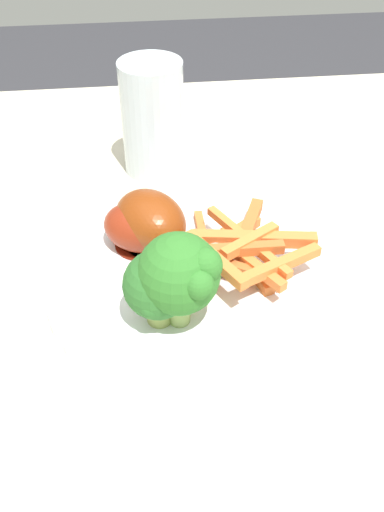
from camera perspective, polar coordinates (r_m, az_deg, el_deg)
dining_table at (r=0.58m, az=4.20°, el=-11.09°), size 1.00×0.86×0.76m
dinner_plate at (r=0.49m, az=0.00°, el=-2.27°), size 0.26×0.26×0.01m
broccoli_floret_front at (r=0.43m, az=-1.43°, el=-2.61°), size 0.05×0.05×0.06m
broccoli_floret_middle at (r=0.41m, az=-0.98°, el=-1.79°), size 0.06×0.07×0.08m
broccoli_floret_back at (r=0.42m, az=-3.49°, el=-2.86°), size 0.06×0.06×0.07m
carrot_fries_pile at (r=0.48m, az=5.13°, el=0.84°), size 0.12×0.14×0.04m
chicken_drumstick_near at (r=0.50m, az=-5.02°, el=2.83°), size 0.12×0.08×0.04m
chicken_drumstick_far at (r=0.50m, az=-4.13°, el=3.49°), size 0.10×0.12×0.05m
water_glass at (r=0.62m, az=-4.11°, el=14.02°), size 0.07×0.07×0.13m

